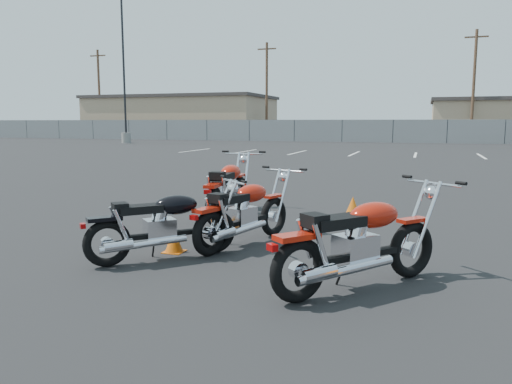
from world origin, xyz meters
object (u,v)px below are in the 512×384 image
(motorcycle_second_black, at_px, (163,225))
(motorcycle_rear_red, at_px, (360,242))
(motorcycle_front_red, at_px, (228,188))
(motorcycle_third_red, at_px, (244,212))

(motorcycle_second_black, height_order, motorcycle_rear_red, motorcycle_rear_red)
(motorcycle_front_red, bearing_deg, motorcycle_third_red, -62.33)
(motorcycle_third_red, bearing_deg, motorcycle_rear_red, -38.17)
(motorcycle_rear_red, bearing_deg, motorcycle_second_black, 171.92)
(motorcycle_third_red, distance_m, motorcycle_rear_red, 2.11)
(motorcycle_second_black, distance_m, motorcycle_rear_red, 2.34)
(motorcycle_third_red, height_order, motorcycle_rear_red, motorcycle_rear_red)
(motorcycle_front_red, height_order, motorcycle_third_red, motorcycle_front_red)
(motorcycle_rear_red, bearing_deg, motorcycle_front_red, 129.99)
(motorcycle_front_red, height_order, motorcycle_rear_red, motorcycle_front_red)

